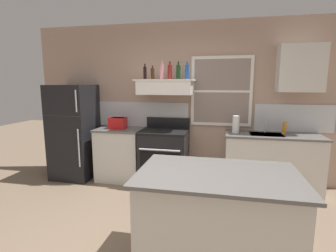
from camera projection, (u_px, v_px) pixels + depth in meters
name	position (u px, v px, depth m)	size (l,w,h in m)	color
back_wall	(185.00, 102.00, 4.42)	(5.40, 0.11, 2.70)	tan
refrigerator	(74.00, 132.00, 4.53)	(0.70, 0.72, 1.65)	black
counter_left_of_stove	(121.00, 154.00, 4.48)	(0.79, 0.63, 0.91)	silver
toaster	(118.00, 123.00, 4.38)	(0.30, 0.20, 0.19)	red
stove_range	(165.00, 156.00, 4.28)	(0.76, 0.69, 1.09)	black
range_hood_shelf	(166.00, 87.00, 4.18)	(0.96, 0.52, 0.24)	white
bottle_balsamic_dark	(145.00, 73.00, 4.21)	(0.06, 0.06, 0.25)	black
bottle_brown_stout	(153.00, 74.00, 4.16)	(0.06, 0.06, 0.22)	#381E0F
bottle_rose_pink	(162.00, 72.00, 4.16)	(0.07, 0.07, 0.30)	#C67F84
bottle_red_label_wine	(170.00, 72.00, 4.14)	(0.07, 0.07, 0.29)	maroon
bottle_dark_green_wine	(178.00, 72.00, 4.15)	(0.07, 0.07, 0.29)	#143819
bottle_blue_liqueur	(187.00, 72.00, 4.09)	(0.07, 0.07, 0.28)	#1E478C
counter_right_with_sink	(271.00, 163.00, 3.97)	(1.43, 0.63, 0.91)	silver
sink_faucet	(266.00, 122.00, 3.98)	(0.03, 0.17, 0.28)	silver
paper_towel_roll	(236.00, 124.00, 3.99)	(0.11, 0.11, 0.27)	white
dish_soap_bottle	(284.00, 128.00, 3.94)	(0.06, 0.06, 0.18)	orange
kitchen_island	(216.00, 221.00, 2.28)	(1.40, 0.90, 0.91)	silver
upper_cabinet_right	(301.00, 68.00, 3.80)	(0.64, 0.32, 0.70)	silver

